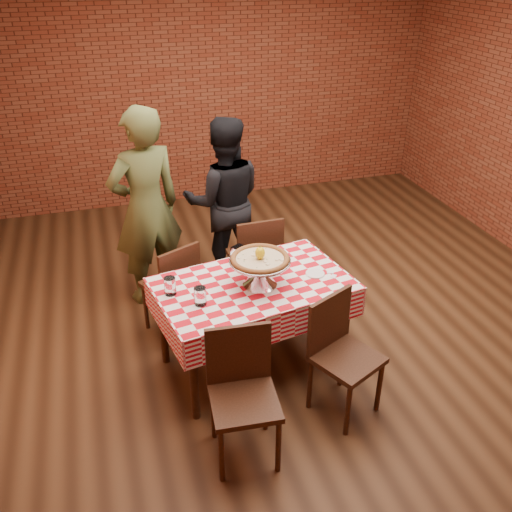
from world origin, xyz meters
name	(u,v)px	position (x,y,z in m)	size (l,w,h in m)	color
ground	(295,321)	(0.00, 0.00, 0.00)	(6.00, 6.00, 0.00)	black
back_wall	(214,84)	(0.00, 3.00, 1.45)	(5.50, 5.50, 0.00)	maroon
table	(253,325)	(-0.51, -0.44, 0.38)	(1.39, 0.84, 0.75)	#3C1F11
tablecloth	(253,297)	(-0.51, -0.44, 0.64)	(1.43, 0.87, 0.24)	red
pizza_stand	(260,272)	(-0.47, -0.47, 0.86)	(0.45, 0.45, 0.20)	silver
pizza	(260,259)	(-0.47, -0.47, 0.97)	(0.42, 0.42, 0.03)	beige
lemon	(260,253)	(-0.47, -0.47, 1.02)	(0.07, 0.07, 0.09)	yellow
water_glass_left	(200,296)	(-0.94, -0.60, 0.82)	(0.08, 0.08, 0.13)	white
water_glass_right	(170,286)	(-1.12, -0.41, 0.82)	(0.08, 0.08, 0.13)	white
side_plate	(315,274)	(-0.03, -0.45, 0.76)	(0.14, 0.14, 0.01)	white
sweetener_packet_a	(334,276)	(0.09, -0.52, 0.76)	(0.05, 0.04, 0.01)	white
sweetener_packet_b	(330,272)	(0.09, -0.46, 0.76)	(0.05, 0.04, 0.01)	white
condiment_caddy	(238,254)	(-0.54, -0.11, 0.82)	(0.10, 0.08, 0.13)	silver
chair_near_left	(244,402)	(-0.82, -1.28, 0.45)	(0.42, 0.42, 0.90)	#3C1F11
chair_near_right	(347,360)	(-0.04, -1.09, 0.44)	(0.40, 0.40, 0.88)	#3C1F11
chair_far_left	(170,287)	(-1.05, 0.20, 0.43)	(0.38, 0.38, 0.86)	#3C1F11
chair_far_right	(254,258)	(-0.25, 0.45, 0.45)	(0.42, 0.42, 0.90)	#3C1F11
diner_olive	(146,208)	(-1.14, 0.78, 0.91)	(0.66, 0.43, 1.82)	#464E26
diner_black	(224,201)	(-0.39, 0.96, 0.81)	(0.79, 0.61, 1.62)	black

